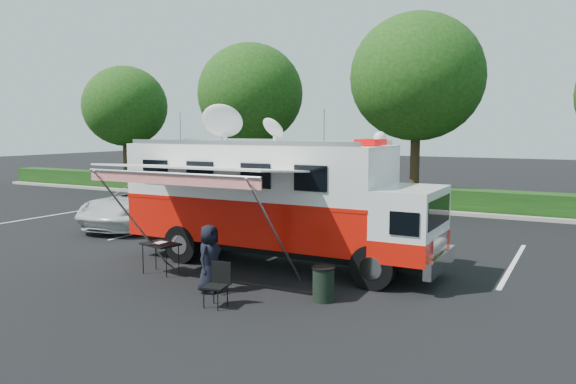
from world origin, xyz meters
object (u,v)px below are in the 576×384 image
command_truck (277,199)px  trash_bin (323,284)px  folding_table (161,245)px  white_suv (148,225)px

command_truck → trash_bin: command_truck is taller
command_truck → trash_bin: size_ratio=11.58×
folding_table → trash_bin: folding_table is taller
white_suv → trash_bin: white_suv is taller
folding_table → trash_bin: (4.53, -0.14, -0.35)m
command_truck → folding_table: (-2.09, -2.19, -1.03)m
white_suv → trash_bin: (9.68, -5.35, 0.37)m
white_suv → folding_table: bearing=-52.3°
white_suv → trash_bin: size_ratio=7.90×
white_suv → folding_table: size_ratio=5.67×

